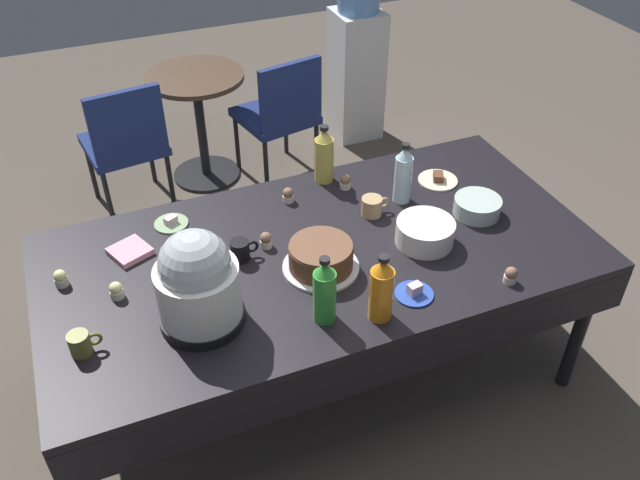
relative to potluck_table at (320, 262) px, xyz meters
name	(u,v)px	position (x,y,z in m)	size (l,w,h in m)	color
ground	(320,374)	(0.00, 0.00, -0.69)	(9.00, 9.00, 0.00)	brown
potluck_table	(320,262)	(0.00, 0.00, 0.00)	(2.20, 1.10, 0.75)	black
frosted_layer_cake	(321,257)	(-0.04, -0.10, 0.12)	(0.30, 0.30, 0.11)	silver
slow_cooker	(198,283)	(-0.53, -0.21, 0.24)	(0.30, 0.30, 0.38)	black
glass_salad_bowl	(477,206)	(0.71, -0.03, 0.10)	(0.20, 0.20, 0.07)	#B2C6BC
ceramic_snack_bowl	(425,232)	(0.41, -0.11, 0.11)	(0.24, 0.24, 0.10)	silver
dessert_plate_cobalt	(414,292)	(0.22, -0.37, 0.07)	(0.14, 0.14, 0.05)	#2D4CB2
dessert_plate_sage	(171,223)	(-0.51, 0.39, 0.07)	(0.14, 0.14, 0.04)	#8CA87F
dessert_plate_cream	(438,179)	(0.69, 0.26, 0.07)	(0.18, 0.18, 0.04)	beige
cupcake_berry	(288,195)	(0.00, 0.37, 0.09)	(0.05, 0.05, 0.07)	beige
cupcake_vanilla	(266,240)	(-0.19, 0.10, 0.09)	(0.05, 0.05, 0.07)	beige
cupcake_rose	(345,182)	(0.27, 0.37, 0.09)	(0.05, 0.05, 0.07)	beige
cupcake_lemon	(511,275)	(0.59, -0.45, 0.09)	(0.05, 0.05, 0.07)	beige
cupcake_mint	(116,290)	(-0.79, 0.03, 0.09)	(0.05, 0.05, 0.07)	beige
cupcake_cocoa	(61,278)	(-0.97, 0.18, 0.09)	(0.05, 0.05, 0.07)	beige
soda_bottle_water	(403,175)	(0.46, 0.19, 0.19)	(0.08, 0.08, 0.28)	silver
soda_bottle_orange_juice	(381,289)	(0.05, -0.42, 0.19)	(0.09, 0.09, 0.27)	orange
soda_bottle_ginger_ale	(324,156)	(0.21, 0.47, 0.19)	(0.09, 0.09, 0.28)	gold
soda_bottle_lime_soda	(325,292)	(-0.13, -0.36, 0.19)	(0.08, 0.08, 0.27)	green
coffee_mug_black	(241,250)	(-0.31, 0.07, 0.10)	(0.11, 0.08, 0.08)	black
coffee_mug_olive	(81,344)	(-0.94, -0.20, 0.10)	(0.11, 0.07, 0.08)	olive
coffee_mug_tan	(372,206)	(0.30, 0.14, 0.10)	(0.13, 0.09, 0.08)	tan
paper_napkin_stack	(130,251)	(-0.71, 0.26, 0.07)	(0.14, 0.14, 0.02)	pink
maroon_chair_left	(126,140)	(-0.54, 1.65, -0.20)	(0.49, 0.49, 0.85)	navy
maroon_chair_right	(281,111)	(0.42, 1.66, -0.20)	(0.52, 0.52, 0.85)	navy
round_cafe_table	(199,108)	(-0.05, 1.88, -0.19)	(0.60, 0.60, 0.72)	#473323
water_cooler	(357,56)	(1.11, 2.04, -0.10)	(0.32, 0.32, 1.24)	silver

